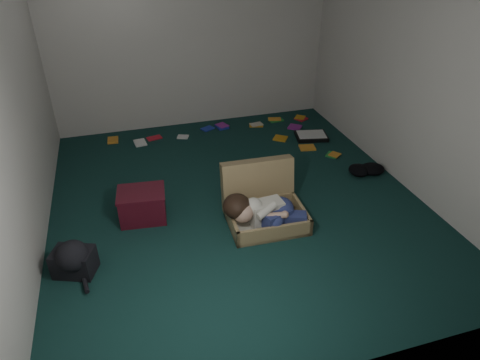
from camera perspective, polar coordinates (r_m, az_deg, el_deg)
floor at (r=4.84m, az=-0.51°, el=-2.65°), size 4.50×4.50×0.00m
wall_back at (r=6.36m, az=-6.56°, el=18.43°), size 4.50×0.00×4.50m
wall_front at (r=2.41m, az=14.59°, el=-5.72°), size 4.50×0.00×4.50m
wall_left at (r=4.20m, az=-28.13°, el=8.02°), size 0.00×4.50×4.50m
wall_right at (r=5.15m, az=21.96°, el=13.31°), size 0.00×4.50×4.50m
suitcase at (r=4.48m, az=3.07°, el=-3.12°), size 0.81×0.79×0.57m
person at (r=4.29m, az=3.17°, el=-4.17°), size 0.84×0.43×0.35m
maroon_bin at (r=4.57m, az=-12.88°, el=-3.27°), size 0.52×0.43×0.33m
backpack at (r=4.12m, az=-21.27°, el=-10.03°), size 0.53×0.48×0.26m
clothing_pile at (r=5.54m, az=16.26°, el=1.50°), size 0.42×0.35×0.12m
paper_tray at (r=6.30m, az=9.49°, el=5.81°), size 0.50×0.41×0.06m
book_scatter at (r=6.33m, az=0.22°, el=6.17°), size 3.09×1.53×0.02m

